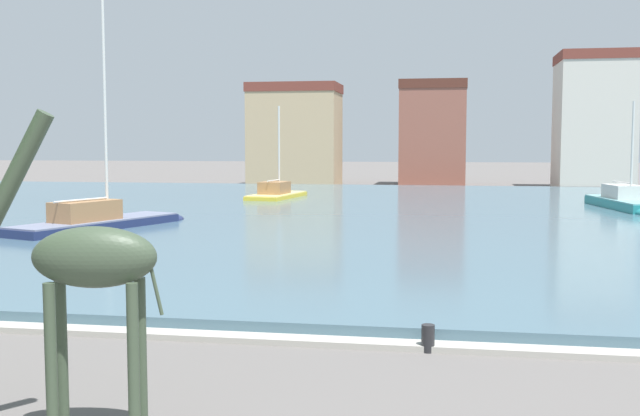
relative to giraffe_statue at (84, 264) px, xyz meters
The scene contains 10 objects.
harbor_water 29.70m from the giraffe_statue, 84.76° to the left, with size 82.17×48.68×0.33m, color #476675.
quay_edge_coping 6.02m from the giraffe_statue, 61.14° to the left, with size 82.17×0.50×0.12m, color #ADA89E.
giraffe_statue is the anchor object (origin of this frame).
sailboat_teal 35.56m from the giraffe_statue, 67.09° to the left, with size 3.21×8.34×5.94m.
sailboat_yellow 38.56m from the giraffe_statue, 99.33° to the left, with size 2.87×6.89×6.12m.
sailboat_navy 22.16m from the giraffe_statue, 114.98° to the left, with size 4.70×9.12×9.53m.
mooring_bollard 6.63m from the giraffe_statue, 48.85° to the left, with size 0.24×0.24×0.50m, color #232326.
townhouse_narrow_midrow 57.00m from the giraffe_statue, 99.06° to the left, with size 7.81×5.29×8.95m.
townhouse_tall_gabled 59.66m from the giraffe_statue, 87.18° to the left, with size 5.82×6.23×9.27m.
townhouse_end_terrace 59.22m from the giraffe_statue, 74.17° to the left, with size 6.01×6.11×11.20m.
Camera 1 is at (1.81, -4.46, 3.76)m, focal length 42.29 mm.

